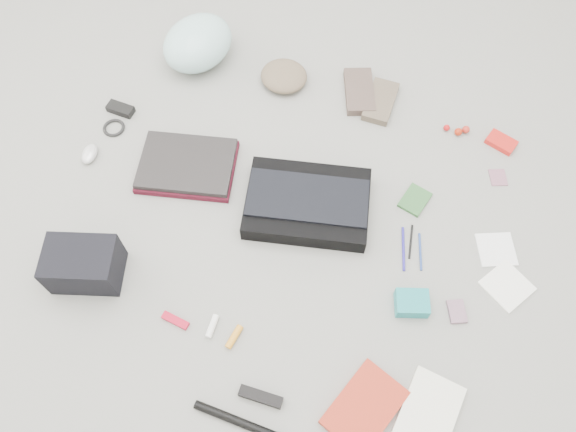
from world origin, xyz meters
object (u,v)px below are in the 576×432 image
(laptop, at_px, (187,163))
(camera_bag, at_px, (84,265))
(accordion_wallet, at_px, (412,303))
(messenger_bag, at_px, (307,204))
(bike_helmet, at_px, (198,43))
(book_red, at_px, (365,407))

(laptop, relative_size, camera_bag, 1.49)
(laptop, distance_m, accordion_wallet, 0.90)
(messenger_bag, xyz_separation_m, camera_bag, (-0.58, -0.45, 0.04))
(camera_bag, xyz_separation_m, accordion_wallet, (1.00, 0.23, -0.05))
(bike_helmet, height_order, book_red, bike_helmet)
(bike_helmet, bearing_deg, laptop, -51.03)
(laptop, height_order, book_red, laptop)
(camera_bag, xyz_separation_m, book_red, (0.94, -0.12, -0.06))
(messenger_bag, bearing_deg, accordion_wallet, -40.47)
(bike_helmet, bearing_deg, accordion_wallet, -14.97)
(bike_helmet, height_order, accordion_wallet, bike_helmet)
(accordion_wallet, bearing_deg, bike_helmet, 126.87)
(messenger_bag, height_order, laptop, messenger_bag)
(laptop, bearing_deg, accordion_wallet, -28.22)
(laptop, relative_size, bike_helmet, 1.10)
(camera_bag, height_order, book_red, camera_bag)
(laptop, xyz_separation_m, camera_bag, (-0.13, -0.47, 0.04))
(messenger_bag, height_order, accordion_wallet, messenger_bag)
(camera_bag, distance_m, book_red, 0.95)
(camera_bag, relative_size, accordion_wallet, 2.16)
(accordion_wallet, bearing_deg, laptop, 146.85)
(messenger_bag, distance_m, accordion_wallet, 0.47)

